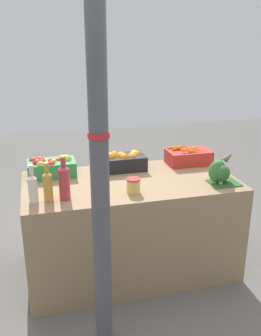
# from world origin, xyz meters

# --- Properties ---
(ground_plane) EXTENTS (10.00, 10.00, 0.00)m
(ground_plane) POSITION_xyz_m (0.00, 0.00, 0.00)
(ground_plane) COLOR #605E59
(market_table) EXTENTS (1.62, 0.83, 0.78)m
(market_table) POSITION_xyz_m (0.00, 0.00, 0.39)
(market_table) COLOR #937551
(market_table) RESTS_ON ground_plane
(support_pole) EXTENTS (0.12, 0.12, 2.64)m
(support_pole) POSITION_xyz_m (-0.36, -0.74, 1.32)
(support_pole) COLOR #4C4C51
(support_pole) RESTS_ON ground_plane
(apple_crate) EXTENTS (0.37, 0.23, 0.16)m
(apple_crate) POSITION_xyz_m (-0.58, 0.26, 0.86)
(apple_crate) COLOR #2D8442
(apple_crate) RESTS_ON market_table
(orange_crate) EXTENTS (0.37, 0.23, 0.16)m
(orange_crate) POSITION_xyz_m (0.01, 0.26, 0.86)
(orange_crate) COLOR black
(orange_crate) RESTS_ON market_table
(carrot_crate) EXTENTS (0.37, 0.23, 0.15)m
(carrot_crate) POSITION_xyz_m (0.58, 0.26, 0.85)
(carrot_crate) COLOR red
(carrot_crate) RESTS_ON market_table
(broccoli_pile) EXTENTS (0.23, 0.19, 0.18)m
(broccoli_pile) POSITION_xyz_m (0.63, -0.22, 0.87)
(broccoli_pile) COLOR #2D602D
(broccoli_pile) RESTS_ON market_table
(juice_bottle_cloudy) EXTENTS (0.06, 0.06, 0.26)m
(juice_bottle_cloudy) POSITION_xyz_m (-0.72, -0.23, 0.89)
(juice_bottle_cloudy) COLOR beige
(juice_bottle_cloudy) RESTS_ON market_table
(juice_bottle_amber) EXTENTS (0.06, 0.06, 0.27)m
(juice_bottle_amber) POSITION_xyz_m (-0.63, -0.23, 0.90)
(juice_bottle_amber) COLOR gold
(juice_bottle_amber) RESTS_ON market_table
(juice_bottle_ruby) EXTENTS (0.08, 0.08, 0.31)m
(juice_bottle_ruby) POSITION_xyz_m (-0.52, -0.23, 0.91)
(juice_bottle_ruby) COLOR #B2333D
(juice_bottle_ruby) RESTS_ON market_table
(pickle_jar) EXTENTS (0.10, 0.10, 0.11)m
(pickle_jar) POSITION_xyz_m (-0.04, -0.23, 0.84)
(pickle_jar) COLOR #DBBC56
(pickle_jar) RESTS_ON market_table
(sparrow_bird) EXTENTS (0.12, 0.08, 0.05)m
(sparrow_bird) POSITION_xyz_m (0.67, -0.25, 0.99)
(sparrow_bird) COLOR #4C3D2D
(sparrow_bird) RESTS_ON broccoli_pile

